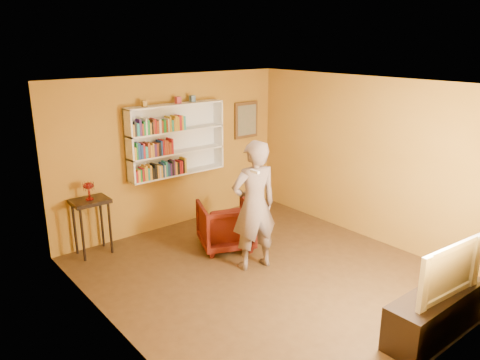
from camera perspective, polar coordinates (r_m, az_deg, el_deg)
name	(u,v)px	position (r m, az deg, el deg)	size (l,w,h in m)	color
room_shell	(268,209)	(6.47, 3.47, -3.50)	(5.30, 5.80, 2.88)	#422B15
bookshelf	(175,139)	(8.18, -7.96, 4.92)	(1.80, 0.29, 1.23)	white
books_row_lower	(161,170)	(8.02, -9.64, 1.18)	(0.97, 0.19, 0.27)	#AD1A1D
books_row_middle	(152,149)	(7.87, -10.65, 3.70)	(0.72, 0.19, 0.27)	gold
books_row_upper	(159,126)	(7.86, -9.88, 6.53)	(0.98, 0.19, 0.27)	gold
ornament_left	(144,104)	(7.74, -11.60, 9.11)	(0.07, 0.07, 0.10)	olive
ornament_centre	(178,100)	(8.05, -7.57, 9.64)	(0.08, 0.08, 0.12)	#A93848
ornament_right	(192,99)	(8.20, -5.84, 9.83)	(0.08, 0.08, 0.12)	slate
framed_painting	(246,120)	(9.13, 0.77, 7.32)	(0.55, 0.05, 0.70)	#523417
console_table	(91,209)	(7.58, -17.75, -3.38)	(0.55, 0.42, 0.90)	black
ruby_lustre	(89,187)	(7.47, -17.98, -0.85)	(0.17, 0.16, 0.27)	#990D0F
armchair	(226,225)	(7.58, -1.76, -5.50)	(0.81, 0.84, 0.76)	#410804
person	(254,206)	(6.73, 1.72, -3.15)	(0.70, 0.46, 1.93)	#6B584E
game_remote	(255,172)	(6.13, 1.83, 1.03)	(0.04, 0.15, 0.04)	white
tv_cabinet	(435,314)	(5.96, 22.71, -14.78)	(1.48, 0.44, 0.53)	black
television	(442,268)	(5.70, 23.38, -9.79)	(1.09, 0.14, 0.63)	black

